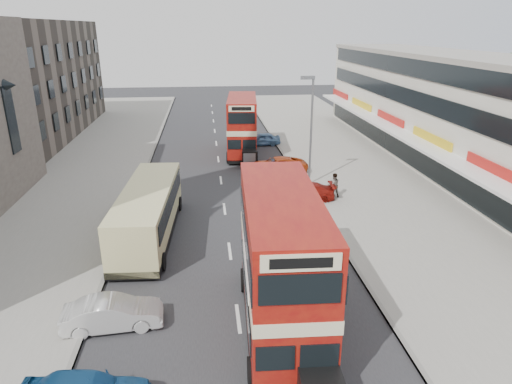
{
  "coord_description": "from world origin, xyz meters",
  "views": [
    {
      "loc": [
        -1.03,
        -13.64,
        11.32
      ],
      "look_at": [
        1.16,
        5.67,
        4.19
      ],
      "focal_mm": 31.62,
      "sensor_mm": 36.0,
      "label": 1
    }
  ],
  "objects_px": {
    "bus_main": "(281,264)",
    "bus_second": "(242,126)",
    "car_right_a": "(303,193)",
    "pedestrian_near": "(334,185)",
    "car_left_front": "(113,314)",
    "coach": "(148,211)",
    "cyclist": "(273,177)",
    "car_right_b": "(277,166)",
    "street_lamp": "(310,123)",
    "car_right_c": "(262,139)"
  },
  "relations": [
    {
      "from": "street_lamp",
      "to": "car_left_front",
      "type": "xyz_separation_m",
      "value": [
        -11.51,
        -16.0,
        -4.14
      ]
    },
    {
      "from": "cyclist",
      "to": "car_left_front",
      "type": "bearing_deg",
      "value": -119.42
    },
    {
      "from": "car_right_c",
      "to": "car_right_a",
      "type": "bearing_deg",
      "value": 2.36
    },
    {
      "from": "bus_main",
      "to": "car_left_front",
      "type": "distance_m",
      "value": 7.01
    },
    {
      "from": "pedestrian_near",
      "to": "car_right_b",
      "type": "bearing_deg",
      "value": -67.71
    },
    {
      "from": "street_lamp",
      "to": "bus_second",
      "type": "height_order",
      "value": "street_lamp"
    },
    {
      "from": "pedestrian_near",
      "to": "car_right_a",
      "type": "bearing_deg",
      "value": 1.37
    },
    {
      "from": "bus_second",
      "to": "cyclist",
      "type": "height_order",
      "value": "bus_second"
    },
    {
      "from": "car_right_a",
      "to": "car_right_c",
      "type": "height_order",
      "value": "car_right_c"
    },
    {
      "from": "car_left_front",
      "to": "car_right_a",
      "type": "distance_m",
      "value": 16.54
    },
    {
      "from": "coach",
      "to": "pedestrian_near",
      "type": "distance_m",
      "value": 12.99
    },
    {
      "from": "coach",
      "to": "pedestrian_near",
      "type": "relative_size",
      "value": 5.92
    },
    {
      "from": "car_right_a",
      "to": "car_right_c",
      "type": "relative_size",
      "value": 1.17
    },
    {
      "from": "bus_main",
      "to": "car_right_a",
      "type": "bearing_deg",
      "value": -103.14
    },
    {
      "from": "bus_main",
      "to": "bus_second",
      "type": "distance_m",
      "value": 26.3
    },
    {
      "from": "car_right_c",
      "to": "cyclist",
      "type": "distance_m",
      "value": 12.42
    },
    {
      "from": "street_lamp",
      "to": "bus_main",
      "type": "xyz_separation_m",
      "value": [
        -4.89,
        -16.71,
        -1.93
      ]
    },
    {
      "from": "car_right_a",
      "to": "cyclist",
      "type": "height_order",
      "value": "cyclist"
    },
    {
      "from": "car_right_b",
      "to": "car_right_c",
      "type": "xyz_separation_m",
      "value": [
        -0.03,
        9.6,
        -0.04
      ]
    },
    {
      "from": "bus_second",
      "to": "car_right_b",
      "type": "distance_m",
      "value": 7.12
    },
    {
      "from": "bus_main",
      "to": "car_left_front",
      "type": "xyz_separation_m",
      "value": [
        -6.61,
        0.71,
        -2.22
      ]
    },
    {
      "from": "bus_main",
      "to": "car_right_b",
      "type": "relative_size",
      "value": 2.05
    },
    {
      "from": "bus_main",
      "to": "cyclist",
      "type": "relative_size",
      "value": 4.97
    },
    {
      "from": "bus_main",
      "to": "car_right_a",
      "type": "distance_m",
      "value": 14.25
    },
    {
      "from": "pedestrian_near",
      "to": "cyclist",
      "type": "bearing_deg",
      "value": -45.49
    },
    {
      "from": "car_right_c",
      "to": "pedestrian_near",
      "type": "distance_m",
      "value": 16.0
    },
    {
      "from": "coach",
      "to": "car_right_a",
      "type": "distance_m",
      "value": 10.89
    },
    {
      "from": "car_left_front",
      "to": "coach",
      "type": "bearing_deg",
      "value": -8.46
    },
    {
      "from": "car_right_c",
      "to": "car_right_b",
      "type": "bearing_deg",
      "value": -0.4
    },
    {
      "from": "bus_main",
      "to": "car_left_front",
      "type": "bearing_deg",
      "value": -3.55
    },
    {
      "from": "car_right_b",
      "to": "pedestrian_near",
      "type": "distance_m",
      "value": 6.81
    },
    {
      "from": "car_right_a",
      "to": "car_right_c",
      "type": "xyz_separation_m",
      "value": [
        -0.82,
        15.91,
        0.0
      ]
    },
    {
      "from": "street_lamp",
      "to": "car_right_c",
      "type": "relative_size",
      "value": 2.19
    },
    {
      "from": "bus_main",
      "to": "car_right_a",
      "type": "height_order",
      "value": "bus_main"
    },
    {
      "from": "bus_second",
      "to": "car_left_front",
      "type": "xyz_separation_m",
      "value": [
        -7.34,
        -25.59,
        -2.07
      ]
    },
    {
      "from": "car_right_a",
      "to": "cyclist",
      "type": "xyz_separation_m",
      "value": [
        -1.51,
        3.51,
        0.05
      ]
    },
    {
      "from": "car_right_c",
      "to": "cyclist",
      "type": "relative_size",
      "value": 1.85
    },
    {
      "from": "street_lamp",
      "to": "pedestrian_near",
      "type": "xyz_separation_m",
      "value": [
        1.14,
        -2.95,
        -3.76
      ]
    },
    {
      "from": "car_right_c",
      "to": "bus_main",
      "type": "bearing_deg",
      "value": -6.38
    },
    {
      "from": "bus_main",
      "to": "car_right_a",
      "type": "xyz_separation_m",
      "value": [
        3.81,
        13.55,
        -2.23
      ]
    },
    {
      "from": "bus_main",
      "to": "cyclist",
      "type": "bearing_deg",
      "value": -95.1
    },
    {
      "from": "bus_second",
      "to": "car_right_c",
      "type": "distance_m",
      "value": 4.41
    },
    {
      "from": "car_left_front",
      "to": "bus_second",
      "type": "bearing_deg",
      "value": -20.6
    },
    {
      "from": "cyclist",
      "to": "car_right_a",
      "type": "bearing_deg",
      "value": -67.56
    },
    {
      "from": "bus_second",
      "to": "car_right_b",
      "type": "relative_size",
      "value": 1.96
    },
    {
      "from": "street_lamp",
      "to": "car_right_c",
      "type": "distance_m",
      "value": 13.55
    },
    {
      "from": "bus_second",
      "to": "cyclist",
      "type": "bearing_deg",
      "value": 104.92
    },
    {
      "from": "car_left_front",
      "to": "car_right_a",
      "type": "relative_size",
      "value": 0.9
    },
    {
      "from": "coach",
      "to": "cyclist",
      "type": "relative_size",
      "value": 5.17
    },
    {
      "from": "bus_second",
      "to": "pedestrian_near",
      "type": "xyz_separation_m",
      "value": [
        5.3,
        -12.53,
        -1.69
      ]
    }
  ]
}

